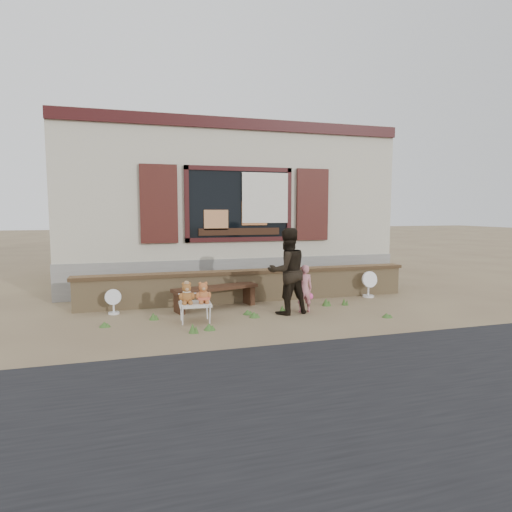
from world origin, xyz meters
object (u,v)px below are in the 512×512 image
object	(u,v)px
bench	(216,292)
teddy_bear_right	(203,292)
teddy_bear_left	(187,293)
child	(304,289)
adult	(287,271)
folding_chair	(195,305)

from	to	relation	value
bench	teddy_bear_right	bearing A→B (deg)	-128.01
teddy_bear_left	child	size ratio (longest dim) A/B	0.42
bench	teddy_bear_right	size ratio (longest dim) A/B	4.72
teddy_bear_right	adult	world-z (taller)	adult
teddy_bear_right	child	world-z (taller)	child
teddy_bear_left	child	world-z (taller)	child
bench	child	xyz separation A→B (m)	(1.54, -0.76, 0.13)
folding_chair	teddy_bear_right	size ratio (longest dim) A/B	1.51
teddy_bear_left	child	xyz separation A→B (m)	(2.21, 0.14, -0.07)
bench	teddy_bear_right	world-z (taller)	teddy_bear_right
bench	child	bearing A→B (deg)	-41.35
teddy_bear_right	child	distance (m)	1.94
bench	adult	xyz separation A→B (m)	(1.19, -0.78, 0.48)
bench	teddy_bear_left	bearing A→B (deg)	-141.47
child	adult	size ratio (longest dim) A/B	0.56
child	adult	bearing A→B (deg)	8.88
child	teddy_bear_left	bearing A→B (deg)	9.27
bench	adult	size ratio (longest dim) A/B	1.10
bench	folding_chair	bearing A→B (deg)	-135.14
bench	teddy_bear_left	distance (m)	1.15
adult	folding_chair	bearing A→B (deg)	-4.72
teddy_bear_right	folding_chair	bearing A→B (deg)	-180.00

